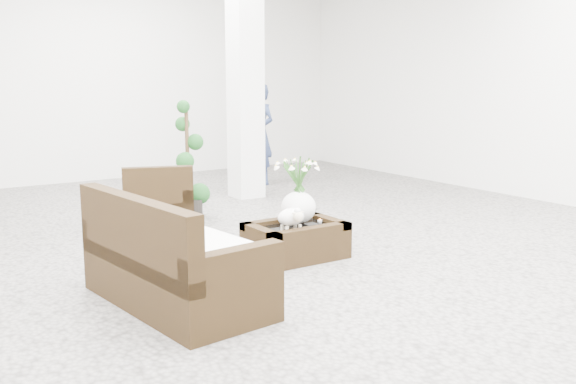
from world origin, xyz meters
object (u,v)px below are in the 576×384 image
armchair (157,198)px  loveseat (176,249)px  coffee_table (296,242)px  topiary (188,161)px

armchair → loveseat: bearing=90.7°
coffee_table → loveseat: size_ratio=0.55×
armchair → topiary: size_ratio=0.55×
loveseat → coffee_table: bearing=-76.4°
loveseat → armchair: bearing=-25.5°
coffee_table → armchair: armchair is taller
armchair → loveseat: loveseat is taller
coffee_table → topiary: size_ratio=0.64×
armchair → topiary: bearing=-119.4°
loveseat → topiary: bearing=-33.2°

